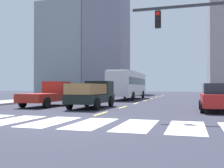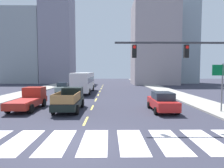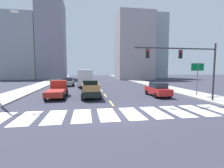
{
  "view_description": "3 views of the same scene",
  "coord_description": "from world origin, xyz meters",
  "px_view_note": "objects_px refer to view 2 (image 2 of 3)",
  "views": [
    {
      "loc": [
        4.88,
        -10.28,
        1.5
      ],
      "look_at": [
        -2.48,
        14.51,
        1.8
      ],
      "focal_mm": 42.77,
      "sensor_mm": 36.0,
      "label": 1
    },
    {
      "loc": [
        1.71,
        -9.4,
        3.56
      ],
      "look_at": [
        2.04,
        16.07,
        1.83
      ],
      "focal_mm": 30.36,
      "sensor_mm": 36.0,
      "label": 2
    },
    {
      "loc": [
        -2.55,
        -11.99,
        3.4
      ],
      "look_at": [
        0.98,
        9.58,
        1.4
      ],
      "focal_mm": 26.32,
      "sensor_mm": 36.0,
      "label": 3
    }
  ],
  "objects_px": {
    "city_bus": "(84,81)",
    "traffic_signal_gantry": "(203,62)",
    "pickup_stakebed": "(70,100)",
    "sedan_far": "(162,102)",
    "direction_sign_green": "(222,77)",
    "sedan_near_left": "(64,88)",
    "pickup_dark": "(30,99)"
  },
  "relations": [
    {
      "from": "sedan_near_left",
      "to": "direction_sign_green",
      "type": "height_order",
      "value": "direction_sign_green"
    },
    {
      "from": "direction_sign_green",
      "to": "traffic_signal_gantry",
      "type": "bearing_deg",
      "value": -134.8
    },
    {
      "from": "pickup_stakebed",
      "to": "direction_sign_green",
      "type": "height_order",
      "value": "direction_sign_green"
    },
    {
      "from": "sedan_far",
      "to": "traffic_signal_gantry",
      "type": "relative_size",
      "value": 0.51
    },
    {
      "from": "city_bus",
      "to": "direction_sign_green",
      "type": "height_order",
      "value": "direction_sign_green"
    },
    {
      "from": "sedan_near_left",
      "to": "sedan_far",
      "type": "relative_size",
      "value": 1.0
    },
    {
      "from": "sedan_near_left",
      "to": "direction_sign_green",
      "type": "distance_m",
      "value": 23.03
    },
    {
      "from": "city_bus",
      "to": "sedan_far",
      "type": "bearing_deg",
      "value": -57.62
    },
    {
      "from": "sedan_far",
      "to": "city_bus",
      "type": "bearing_deg",
      "value": 119.21
    },
    {
      "from": "traffic_signal_gantry",
      "to": "direction_sign_green",
      "type": "xyz_separation_m",
      "value": [
        3.36,
        3.38,
        -1.15
      ]
    },
    {
      "from": "sedan_far",
      "to": "traffic_signal_gantry",
      "type": "bearing_deg",
      "value": -73.55
    },
    {
      "from": "sedan_near_left",
      "to": "sedan_far",
      "type": "xyz_separation_m",
      "value": [
        12.26,
        -14.54,
        0.0
      ]
    },
    {
      "from": "direction_sign_green",
      "to": "city_bus",
      "type": "bearing_deg",
      "value": 132.0
    },
    {
      "from": "pickup_dark",
      "to": "pickup_stakebed",
      "type": "bearing_deg",
      "value": -6.28
    },
    {
      "from": "traffic_signal_gantry",
      "to": "direction_sign_green",
      "type": "bearing_deg",
      "value": 45.2
    },
    {
      "from": "sedan_near_left",
      "to": "traffic_signal_gantry",
      "type": "height_order",
      "value": "traffic_signal_gantry"
    },
    {
      "from": "city_bus",
      "to": "sedan_near_left",
      "type": "relative_size",
      "value": 2.45
    },
    {
      "from": "pickup_stakebed",
      "to": "sedan_far",
      "type": "height_order",
      "value": "pickup_stakebed"
    },
    {
      "from": "city_bus",
      "to": "direction_sign_green",
      "type": "relative_size",
      "value": 2.57
    },
    {
      "from": "pickup_stakebed",
      "to": "city_bus",
      "type": "height_order",
      "value": "city_bus"
    },
    {
      "from": "city_bus",
      "to": "traffic_signal_gantry",
      "type": "bearing_deg",
      "value": -60.24
    },
    {
      "from": "pickup_dark",
      "to": "sedan_far",
      "type": "relative_size",
      "value": 1.18
    },
    {
      "from": "pickup_dark",
      "to": "sedan_near_left",
      "type": "distance_m",
      "value": 13.21
    },
    {
      "from": "traffic_signal_gantry",
      "to": "pickup_dark",
      "type": "bearing_deg",
      "value": 158.1
    },
    {
      "from": "direction_sign_green",
      "to": "pickup_stakebed",
      "type": "bearing_deg",
      "value": 173.06
    },
    {
      "from": "pickup_dark",
      "to": "city_bus",
      "type": "height_order",
      "value": "city_bus"
    },
    {
      "from": "city_bus",
      "to": "traffic_signal_gantry",
      "type": "relative_size",
      "value": 1.26
    },
    {
      "from": "city_bus",
      "to": "traffic_signal_gantry",
      "type": "height_order",
      "value": "traffic_signal_gantry"
    },
    {
      "from": "sedan_far",
      "to": "traffic_signal_gantry",
      "type": "xyz_separation_m",
      "value": [
        1.43,
        -4.17,
        3.32
      ]
    },
    {
      "from": "sedan_near_left",
      "to": "direction_sign_green",
      "type": "relative_size",
      "value": 1.05
    },
    {
      "from": "traffic_signal_gantry",
      "to": "direction_sign_green",
      "type": "distance_m",
      "value": 4.91
    },
    {
      "from": "pickup_dark",
      "to": "city_bus",
      "type": "bearing_deg",
      "value": 76.94
    }
  ]
}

